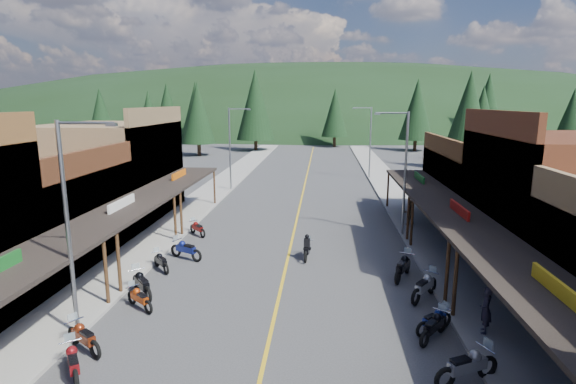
% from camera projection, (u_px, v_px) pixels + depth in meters
% --- Properties ---
extents(ground, '(220.00, 220.00, 0.00)m').
position_uv_depth(ground, '(283.00, 280.00, 22.02)').
color(ground, '#38383A').
rests_on(ground, ground).
extents(centerline, '(0.15, 90.00, 0.01)m').
position_uv_depth(centerline, '(302.00, 196.00, 41.56)').
color(centerline, gold).
rests_on(centerline, ground).
extents(sidewalk_west, '(3.40, 94.00, 0.15)m').
position_uv_depth(sidewalk_west, '(210.00, 194.00, 42.21)').
color(sidewalk_west, gray).
rests_on(sidewalk_west, ground).
extents(sidewalk_east, '(3.40, 94.00, 0.15)m').
position_uv_depth(sidewalk_east, '(397.00, 197.00, 40.88)').
color(sidewalk_east, gray).
rests_on(sidewalk_east, ground).
extents(shop_west_2, '(10.90, 9.00, 6.20)m').
position_uv_depth(shop_west_2, '(32.00, 216.00, 24.23)').
color(shop_west_2, '#3F2111').
rests_on(shop_west_2, ground).
extents(shop_west_3, '(10.90, 10.20, 8.20)m').
position_uv_depth(shop_west_3, '(112.00, 171.00, 33.42)').
color(shop_west_3, brown).
rests_on(shop_west_3, ground).
extents(shop_east_2, '(10.90, 9.00, 8.20)m').
position_uv_depth(shop_east_2, '(566.00, 207.00, 21.92)').
color(shop_east_2, '#562B19').
rests_on(shop_east_2, ground).
extents(shop_east_3, '(10.90, 10.20, 6.20)m').
position_uv_depth(shop_east_3, '(492.00, 189.00, 31.50)').
color(shop_east_3, '#4C2D16').
rests_on(shop_east_3, ground).
extents(streetlight_0, '(2.16, 0.18, 8.00)m').
position_uv_depth(streetlight_0, '(71.00, 221.00, 15.80)').
color(streetlight_0, gray).
rests_on(streetlight_0, ground).
extents(streetlight_1, '(2.16, 0.18, 8.00)m').
position_uv_depth(streetlight_1, '(231.00, 145.00, 43.16)').
color(streetlight_1, gray).
rests_on(streetlight_1, ground).
extents(streetlight_2, '(2.16, 0.18, 8.00)m').
position_uv_depth(streetlight_2, '(403.00, 168.00, 28.42)').
color(streetlight_2, gray).
rests_on(streetlight_2, ground).
extents(streetlight_3, '(2.16, 0.18, 8.00)m').
position_uv_depth(streetlight_3, '(369.00, 139.00, 49.91)').
color(streetlight_3, gray).
rests_on(streetlight_3, ground).
extents(ridge_hill, '(310.00, 140.00, 60.00)m').
position_uv_depth(ridge_hill, '(318.00, 127.00, 153.92)').
color(ridge_hill, black).
rests_on(ridge_hill, ground).
extents(pine_0, '(5.04, 5.04, 11.00)m').
position_uv_depth(pine_0, '(101.00, 113.00, 84.38)').
color(pine_0, black).
rests_on(pine_0, ground).
extents(pine_1, '(5.88, 5.88, 12.50)m').
position_uv_depth(pine_1, '(196.00, 108.00, 90.82)').
color(pine_1, black).
rests_on(pine_1, ground).
extents(pine_2, '(6.72, 6.72, 14.00)m').
position_uv_depth(pine_2, '(255.00, 105.00, 77.87)').
color(pine_2, black).
rests_on(pine_2, ground).
extents(pine_3, '(5.04, 5.04, 11.00)m').
position_uv_depth(pine_3, '(335.00, 113.00, 84.91)').
color(pine_3, black).
rests_on(pine_3, ground).
extents(pine_4, '(5.88, 5.88, 12.50)m').
position_uv_depth(pine_4, '(417.00, 109.00, 77.82)').
color(pine_4, black).
rests_on(pine_4, ground).
extents(pine_5, '(6.72, 6.72, 14.00)m').
position_uv_depth(pine_5, '(488.00, 104.00, 88.17)').
color(pine_5, black).
rests_on(pine_5, ground).
extents(pine_6, '(5.04, 5.04, 11.00)m').
position_uv_depth(pine_6, '(572.00, 113.00, 79.73)').
color(pine_6, black).
rests_on(pine_6, ground).
extents(pine_7, '(5.88, 5.88, 12.50)m').
position_uv_depth(pine_7, '(167.00, 108.00, 97.29)').
color(pine_7, black).
rests_on(pine_7, ground).
extents(pine_8, '(4.48, 4.48, 10.00)m').
position_uv_depth(pine_8, '(149.00, 121.00, 61.60)').
color(pine_8, black).
rests_on(pine_8, ground).
extents(pine_9, '(4.93, 4.93, 10.80)m').
position_uv_depth(pine_9, '(482.00, 117.00, 62.88)').
color(pine_9, black).
rests_on(pine_9, ground).
extents(pine_10, '(5.38, 5.38, 11.60)m').
position_uv_depth(pine_10, '(198.00, 113.00, 70.90)').
color(pine_10, black).
rests_on(pine_10, ground).
extents(pine_11, '(5.82, 5.82, 12.40)m').
position_uv_depth(pine_11, '(469.00, 113.00, 56.18)').
color(pine_11, black).
rests_on(pine_11, ground).
extents(bike_west_4, '(1.76, 2.10, 1.19)m').
position_uv_depth(bike_west_4, '(73.00, 361.00, 14.11)').
color(bike_west_4, maroon).
rests_on(bike_west_4, ground).
extents(bike_west_5, '(2.13, 1.76, 1.20)m').
position_uv_depth(bike_west_5, '(83.00, 336.00, 15.61)').
color(bike_west_5, maroon).
rests_on(bike_west_5, ground).
extents(bike_west_6, '(1.85, 1.64, 1.07)m').
position_uv_depth(bike_west_6, '(139.00, 297.00, 18.83)').
color(bike_west_6, '#A6370B').
rests_on(bike_west_6, ground).
extents(bike_west_7, '(2.04, 2.21, 1.29)m').
position_uv_depth(bike_west_7, '(142.00, 283.00, 20.07)').
color(bike_west_7, black).
rests_on(bike_west_7, ground).
extents(bike_west_8, '(1.69, 1.83, 1.07)m').
position_uv_depth(bike_west_8, '(161.00, 261.00, 23.14)').
color(bike_west_8, black).
rests_on(bike_west_8, ground).
extents(bike_west_9, '(2.29, 1.66, 1.26)m').
position_uv_depth(bike_west_9, '(186.00, 249.00, 24.78)').
color(bike_west_9, navy).
rests_on(bike_west_9, ground).
extents(bike_west_10, '(1.75, 1.80, 1.08)m').
position_uv_depth(bike_west_10, '(197.00, 228.00, 29.21)').
color(bike_west_10, maroon).
rests_on(bike_west_10, ground).
extents(bike_east_4, '(2.43, 1.71, 1.33)m').
position_uv_depth(bike_east_4, '(467.00, 365.00, 13.79)').
color(bike_east_4, gray).
rests_on(bike_east_4, ground).
extents(bike_east_5, '(1.77, 2.00, 1.15)m').
position_uv_depth(bike_east_5, '(434.00, 325.00, 16.40)').
color(bike_east_5, black).
rests_on(bike_east_5, ground).
extents(bike_east_6, '(1.86, 1.61, 1.06)m').
position_uv_depth(bike_east_6, '(434.00, 319.00, 16.96)').
color(bike_east_6, navy).
rests_on(bike_east_6, ground).
extents(bike_east_7, '(1.98, 2.28, 1.30)m').
position_uv_depth(bike_east_7, '(424.00, 285.00, 19.78)').
color(bike_east_7, '#A7A7AC').
rests_on(bike_east_7, ground).
extents(bike_east_8, '(1.71, 2.46, 1.34)m').
position_uv_depth(bike_east_8, '(403.00, 266.00, 22.07)').
color(bike_east_8, black).
rests_on(bike_east_8, ground).
extents(rider_on_bike, '(0.78, 1.98, 1.48)m').
position_uv_depth(rider_on_bike, '(307.00, 248.00, 24.91)').
color(rider_on_bike, black).
rests_on(rider_on_bike, ground).
extents(pedestrian_east_a, '(0.59, 0.75, 1.80)m').
position_uv_depth(pedestrian_east_a, '(486.00, 310.00, 16.59)').
color(pedestrian_east_a, '#242031').
rests_on(pedestrian_east_a, sidewalk_east).
extents(pedestrian_east_b, '(0.97, 0.81, 1.73)m').
position_uv_depth(pedestrian_east_b, '(409.00, 212.00, 31.29)').
color(pedestrian_east_b, brown).
rests_on(pedestrian_east_b, sidewalk_east).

